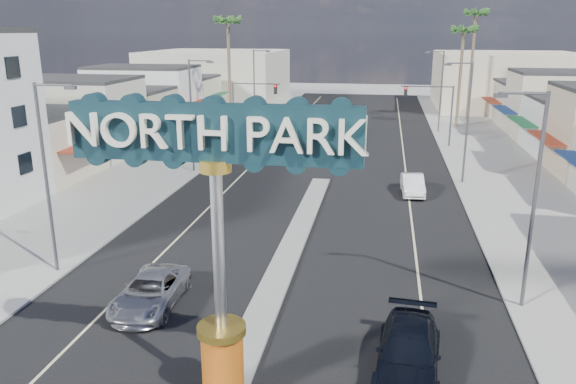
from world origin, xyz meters
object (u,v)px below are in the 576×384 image
at_px(streetlight_l_far, 256,84).
at_px(suv_left, 151,291).
at_px(streetlight_r_mid, 466,117).
at_px(palm_right_mid, 464,35).
at_px(streetlight_r_near, 531,192).
at_px(palm_left_far, 228,27).
at_px(car_parked_right, 413,184).
at_px(traffic_signal_left, 250,100).
at_px(suv_right, 408,352).
at_px(streetlight_r_far, 440,87).
at_px(traffic_signal_right, 433,103).
at_px(streetlight_l_near, 48,170).
at_px(gateway_sign, 217,222).
at_px(streetlight_l_mid, 193,110).
at_px(palm_right_far, 476,20).
at_px(city_bus, 318,128).

xyz_separation_m(streetlight_l_far, suv_left, (5.71, -44.52, -4.38)).
height_order(streetlight_r_mid, palm_right_mid, palm_right_mid).
relative_size(streetlight_l_far, streetlight_r_near, 1.00).
relative_size(palm_left_far, car_parked_right, 3.11).
distance_m(traffic_signal_left, palm_left_far, 10.14).
bearing_deg(suv_right, streetlight_r_far, 89.09).
xyz_separation_m(traffic_signal_right, streetlight_l_far, (-19.62, 8.01, 0.79)).
bearing_deg(palm_right_mid, streetlight_r_near, -93.19).
height_order(streetlight_l_far, car_parked_right, streetlight_l_far).
xyz_separation_m(traffic_signal_right, car_parked_right, (-2.43, -17.44, -3.58)).
height_order(streetlight_l_near, suv_left, streetlight_l_near).
bearing_deg(streetlight_l_far, gateway_sign, -78.22).
height_order(streetlight_l_mid, palm_left_far, palm_left_far).
relative_size(streetlight_l_mid, palm_right_far, 0.64).
height_order(palm_right_mid, suv_left, palm_right_mid).
bearing_deg(suv_right, streetlight_l_mid, 127.11).
relative_size(gateway_sign, palm_right_mid, 0.76).
bearing_deg(palm_left_far, traffic_signal_right, -15.15).
distance_m(streetlight_l_far, suv_right, 50.36).
bearing_deg(streetlight_l_near, streetlight_r_mid, 43.79).
xyz_separation_m(streetlight_l_near, streetlight_l_far, (0.00, 42.00, 0.00)).
distance_m(gateway_sign, traffic_signal_right, 43.04).
xyz_separation_m(gateway_sign, car_parked_right, (6.75, 24.57, -5.23)).
height_order(streetlight_r_far, palm_left_far, palm_left_far).
height_order(palm_right_far, suv_left, palm_right_far).
bearing_deg(suv_left, streetlight_r_near, 7.72).
distance_m(streetlight_r_mid, suv_left, 27.50).
bearing_deg(palm_left_far, streetlight_r_far, 4.88).
distance_m(streetlight_r_near, palm_right_mid, 46.40).
bearing_deg(palm_right_far, streetlight_l_far, -158.54).
xyz_separation_m(traffic_signal_right, palm_right_far, (5.82, 18.01, 8.11)).
bearing_deg(suv_left, streetlight_l_mid, 102.48).
height_order(traffic_signal_left, palm_right_far, palm_right_far).
distance_m(traffic_signal_left, palm_right_far, 31.22).
height_order(traffic_signal_right, palm_right_mid, palm_right_mid).
height_order(gateway_sign, city_bus, gateway_sign).
distance_m(traffic_signal_left, streetlight_r_mid, 24.11).
bearing_deg(streetlight_l_near, palm_left_far, 93.67).
bearing_deg(traffic_signal_right, city_bus, -179.10).
distance_m(traffic_signal_right, streetlight_r_near, 34.03).
height_order(streetlight_l_far, palm_left_far, palm_left_far).
height_order(streetlight_r_mid, car_parked_right, streetlight_r_mid).
height_order(gateway_sign, streetlight_r_far, gateway_sign).
relative_size(traffic_signal_right, city_bus, 0.55).
distance_m(streetlight_r_far, car_parked_right, 26.08).
bearing_deg(palm_right_far, streetlight_r_mid, -98.12).
distance_m(palm_right_far, city_bus, 27.22).
height_order(streetlight_l_mid, palm_right_far, palm_right_far).
bearing_deg(palm_right_far, palm_left_far, -156.80).
bearing_deg(city_bus, streetlight_l_far, 140.46).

